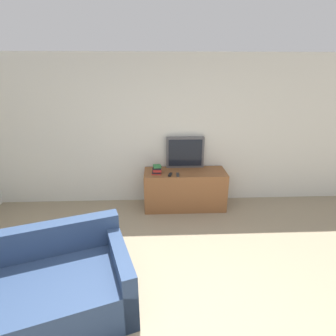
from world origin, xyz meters
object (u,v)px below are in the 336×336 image
tv_stand (185,189)px  remote_on_stand (178,175)px  television (185,152)px  book_stack (157,170)px  couch (40,292)px  remote_secondary (170,175)px

tv_stand → remote_on_stand: 0.42m
television → book_stack: television is taller
television → remote_on_stand: (-0.16, -0.40, -0.27)m
tv_stand → book_stack: size_ratio=6.38×
couch → remote_secondary: size_ratio=13.08×
book_stack → remote_secondary: size_ratio=1.49×
television → couch: size_ratio=0.34×
couch → remote_on_stand: size_ratio=12.82×
couch → television: bearing=37.0°
tv_stand → television: size_ratio=2.12×
couch → remote_secondary: couch is taller
remote_secondary → couch: bearing=-124.2°
book_stack → remote_on_stand: bearing=-21.6°
television → remote_secondary: television is taller
television → book_stack: (-0.50, -0.27, -0.22)m
tv_stand → remote_secondary: bearing=-148.8°
couch → remote_on_stand: couch is taller
book_stack → remote_secondary: 0.26m
remote_on_stand → remote_secondary: (-0.12, 0.02, 0.00)m
tv_stand → remote_on_stand: size_ratio=9.35×
remote_secondary → television: bearing=53.8°
television → remote_on_stand: bearing=-111.5°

